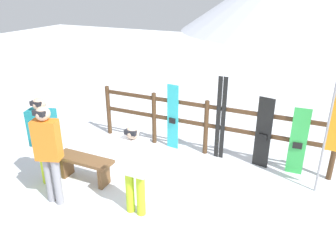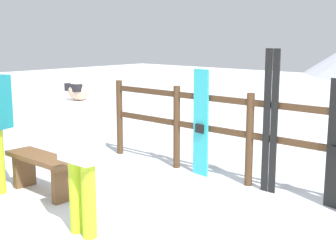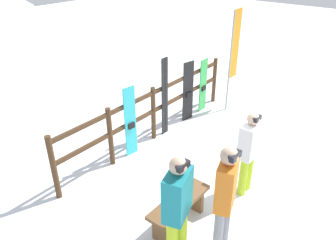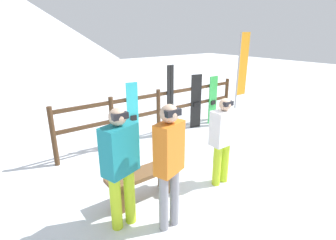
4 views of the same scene
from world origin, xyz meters
The scene contains 12 objects.
ground_plane centered at (0.00, 0.00, 0.00)m, with size 40.00×40.00×0.00m, color white.
mountain_backdrop centered at (0.00, 24.17, 3.00)m, with size 18.00×18.00×6.00m.
fence centered at (0.00, 2.17, 0.72)m, with size 5.10×0.10×1.22m.
bench centered at (-1.71, 0.17, 0.35)m, with size 1.14×0.36×0.49m.
person_orange centered at (-1.75, -0.58, 1.03)m, with size 0.45×0.33×1.75m.
person_teal centered at (-2.23, -0.18, 0.98)m, with size 0.52×0.38×1.70m.
person_white centered at (-0.36, -0.25, 0.89)m, with size 0.44×0.24×1.54m.
snowboard_cyan centered at (-0.76, 2.11, 0.74)m, with size 0.27×0.08×1.49m.
ski_pair_black centered at (0.32, 2.11, 0.89)m, with size 0.19×0.02×1.79m.
snowboard_black_stripe centered at (1.20, 2.11, 0.74)m, with size 0.31×0.10×1.48m.
snowboard_green centered at (1.86, 2.11, 0.68)m, with size 0.31×0.06×1.37m.
rental_flag centered at (2.41, 1.63, 1.54)m, with size 0.40×0.04×2.53m.
Camera 4 is at (-3.54, -2.95, 2.57)m, focal length 28.00 mm.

